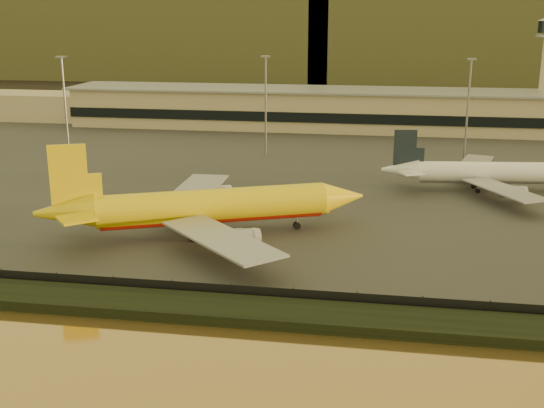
{
  "coord_description": "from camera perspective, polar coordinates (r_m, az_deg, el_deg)",
  "views": [
    {
      "loc": [
        20.52,
        -92.19,
        35.98
      ],
      "look_at": [
        3.06,
        12.0,
        6.29
      ],
      "focal_mm": 45.0,
      "sensor_mm": 36.0,
      "label": 1
    }
  ],
  "objects": [
    {
      "name": "ground",
      "position": [
        101.07,
        -2.85,
        -5.18
      ],
      "size": [
        900.0,
        900.0,
        0.0
      ],
      "primitive_type": "plane",
      "color": "black",
      "rests_on": "ground"
    },
    {
      "name": "perimeter_fence",
      "position": [
        88.86,
        -4.65,
        -7.33
      ],
      "size": [
        300.0,
        0.05,
        2.2
      ],
      "primitive_type": "cube",
      "color": "black",
      "rests_on": "tarmac"
    },
    {
      "name": "dhl_cargo_jet",
      "position": [
        112.84,
        -5.45,
        -0.27
      ],
      "size": [
        52.28,
        49.49,
        16.34
      ],
      "rotation": [
        0.0,
        0.0,
        0.4
      ],
      "color": "#DBBC0B",
      "rests_on": "tarmac"
    },
    {
      "name": "white_narrowbody_jet",
      "position": [
        148.17,
        17.65,
        2.48
      ],
      "size": [
        44.27,
        42.9,
        12.72
      ],
      "rotation": [
        0.0,
        0.0,
        0.12
      ],
      "color": "white",
      "rests_on": "tarmac"
    },
    {
      "name": "apron_light_masts",
      "position": [
        168.51,
        7.66,
        8.65
      ],
      "size": [
        152.2,
        12.2,
        25.4
      ],
      "color": "slate",
      "rests_on": "tarmac"
    },
    {
      "name": "embankment",
      "position": [
        85.56,
        -5.3,
        -8.73
      ],
      "size": [
        320.0,
        7.0,
        1.4
      ],
      "primitive_type": "cube",
      "color": "black",
      "rests_on": "ground"
    },
    {
      "name": "gse_vehicle_yellow",
      "position": [
        127.37,
        3.91,
        -0.24
      ],
      "size": [
        4.2,
        2.4,
        1.78
      ],
      "primitive_type": "cube",
      "rotation": [
        0.0,
        0.0,
        -0.16
      ],
      "color": "#DBBC0B",
      "rests_on": "tarmac"
    },
    {
      "name": "terminal_building",
      "position": [
        222.54,
        0.37,
        8.02
      ],
      "size": [
        202.0,
        25.0,
        12.6
      ],
      "color": "tan",
      "rests_on": "tarmac"
    },
    {
      "name": "gse_vehicle_white",
      "position": [
        138.22,
        -4.31,
        1.07
      ],
      "size": [
        4.76,
        3.45,
        1.95
      ],
      "primitive_type": "cube",
      "rotation": [
        0.0,
        0.0,
        0.39
      ],
      "color": "white",
      "rests_on": "tarmac"
    },
    {
      "name": "tarmac",
      "position": [
        191.7,
        3.21,
        4.89
      ],
      "size": [
        320.0,
        220.0,
        0.2
      ],
      "primitive_type": "cube",
      "color": "#2D2D2D",
      "rests_on": "ground"
    },
    {
      "name": "distant_hills",
      "position": [
        434.18,
        4.21,
        15.05
      ],
      "size": [
        470.0,
        160.0,
        70.0
      ],
      "color": "brown",
      "rests_on": "ground"
    }
  ]
}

